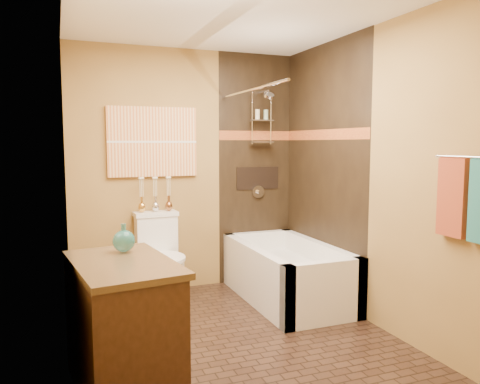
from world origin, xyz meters
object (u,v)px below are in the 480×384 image
toilet (160,257)px  sunset_painting (153,142)px  bathtub (287,277)px  vanity (123,325)px

toilet → sunset_painting: bearing=87.7°
sunset_painting → bathtub: bearing=-32.0°
sunset_painting → vanity: bearing=-106.8°
sunset_painting → toilet: bearing=-90.0°
toilet → vanity: bearing=-111.7°
sunset_painting → toilet: 1.15m
sunset_painting → toilet: (0.00, -0.28, -1.12)m
vanity → bathtub: bearing=25.8°
toilet → bathtub: bearing=-23.4°
bathtub → toilet: 1.26m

